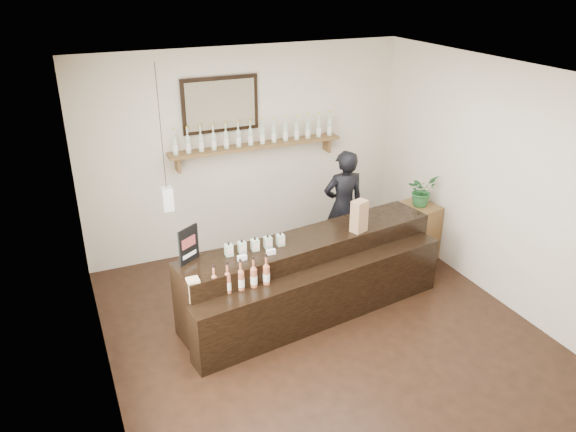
# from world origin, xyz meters

# --- Properties ---
(ground) EXTENTS (5.00, 5.00, 0.00)m
(ground) POSITION_xyz_m (0.00, 0.00, 0.00)
(ground) COLOR black
(ground) RESTS_ON ground
(room_shell) EXTENTS (5.00, 5.00, 5.00)m
(room_shell) POSITION_xyz_m (0.00, 0.00, 1.70)
(room_shell) COLOR beige
(room_shell) RESTS_ON ground
(back_wall_decor) EXTENTS (2.66, 0.96, 1.69)m
(back_wall_decor) POSITION_xyz_m (-0.14, 2.37, 1.75)
(back_wall_decor) COLOR brown
(back_wall_decor) RESTS_ON ground
(counter) EXTENTS (3.22, 1.30, 1.04)m
(counter) POSITION_xyz_m (0.09, 0.58, 0.42)
(counter) COLOR black
(counter) RESTS_ON ground
(promo_sign) EXTENTS (0.24, 0.17, 0.39)m
(promo_sign) POSITION_xyz_m (-1.30, 0.69, 1.08)
(promo_sign) COLOR black
(promo_sign) RESTS_ON counter
(paper_bag) EXTENTS (0.21, 0.18, 0.38)m
(paper_bag) POSITION_xyz_m (0.69, 0.61, 1.08)
(paper_bag) COLOR #947047
(paper_bag) RESTS_ON counter
(tape_dispenser) EXTENTS (0.13, 0.07, 0.10)m
(tape_dispenser) POSITION_xyz_m (0.76, 0.67, 0.93)
(tape_dispenser) COLOR #1A38B9
(tape_dispenser) RESTS_ON counter
(side_cabinet) EXTENTS (0.48, 0.59, 0.76)m
(side_cabinet) POSITION_xyz_m (2.00, 1.21, 0.38)
(side_cabinet) COLOR brown
(side_cabinet) RESTS_ON ground
(potted_plant) EXTENTS (0.45, 0.42, 0.43)m
(potted_plant) POSITION_xyz_m (2.00, 1.21, 0.97)
(potted_plant) COLOR #28652F
(potted_plant) RESTS_ON side_cabinet
(shopkeeper) EXTENTS (0.68, 0.48, 1.76)m
(shopkeeper) POSITION_xyz_m (1.01, 1.55, 0.88)
(shopkeeper) COLOR black
(shopkeeper) RESTS_ON ground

